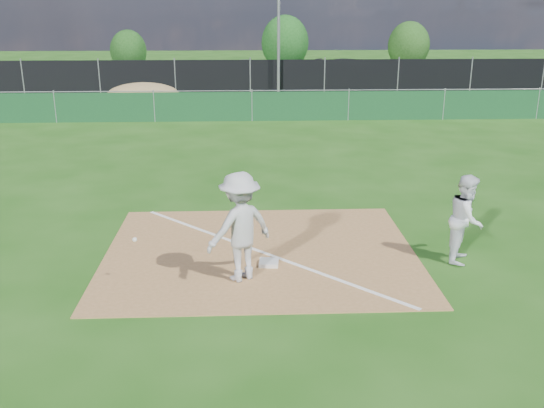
{
  "coord_description": "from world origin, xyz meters",
  "views": [
    {
      "loc": [
        -0.24,
        -9.92,
        4.62
      ],
      "look_at": [
        0.23,
        1.0,
        1.0
      ],
      "focal_mm": 40.0,
      "sensor_mm": 36.0,
      "label": 1
    }
  ],
  "objects": [
    {
      "name": "green_fence",
      "position": [
        0.0,
        15.0,
        0.6
      ],
      "size": [
        44.0,
        0.05,
        1.2
      ],
      "primitive_type": "cube",
      "color": "#103E1E",
      "rests_on": "ground"
    },
    {
      "name": "parking_lot",
      "position": [
        0.0,
        28.0,
        0.01
      ],
      "size": [
        46.0,
        9.0,
        0.01
      ],
      "primitive_type": "cube",
      "color": "black",
      "rests_on": "ground"
    },
    {
      "name": "dirt_mound",
      "position": [
        -5.0,
        18.5,
        0.58
      ],
      "size": [
        3.38,
        2.6,
        1.17
      ],
      "primitive_type": "ellipsoid",
      "color": "olive",
      "rests_on": "ground"
    },
    {
      "name": "light_pole",
      "position": [
        1.5,
        22.7,
        4.0
      ],
      "size": [
        0.16,
        0.16,
        8.0
      ],
      "primitive_type": "cylinder",
      "color": "slate",
      "rests_on": "ground"
    },
    {
      "name": "infield_dirt",
      "position": [
        0.0,
        1.0,
        0.01
      ],
      "size": [
        6.0,
        5.0,
        0.02
      ],
      "primitive_type": "cube",
      "color": "#9A6C3D",
      "rests_on": "ground"
    },
    {
      "name": "first_base",
      "position": [
        0.14,
        0.38,
        0.06
      ],
      "size": [
        0.38,
        0.38,
        0.07
      ],
      "primitive_type": "cube",
      "rotation": [
        0.0,
        0.0,
        -0.1
      ],
      "color": "silver",
      "rests_on": "infield_dirt"
    },
    {
      "name": "play_at_first",
      "position": [
        -0.38,
        -0.18,
        0.99
      ],
      "size": [
        2.54,
        1.28,
        1.93
      ],
      "color": "silver",
      "rests_on": "infield_dirt"
    },
    {
      "name": "tree_mid",
      "position": [
        2.55,
        33.81,
        2.01
      ],
      "size": [
        3.3,
        3.3,
        3.91
      ],
      "color": "#382316",
      "rests_on": "ground"
    },
    {
      "name": "black_fence",
      "position": [
        0.0,
        23.0,
        0.9
      ],
      "size": [
        46.0,
        0.04,
        1.8
      ],
      "primitive_type": "cube",
      "color": "black",
      "rests_on": "ground"
    },
    {
      "name": "car_right",
      "position": [
        6.35,
        27.86,
        0.7
      ],
      "size": [
        5.13,
        3.33,
        1.38
      ],
      "primitive_type": "imported",
      "rotation": [
        0.0,
        0.0,
        1.25
      ],
      "color": "black",
      "rests_on": "parking_lot"
    },
    {
      "name": "foul_line",
      "position": [
        0.0,
        1.0,
        0.03
      ],
      "size": [
        5.01,
        5.01,
        0.01
      ],
      "primitive_type": "cube",
      "rotation": [
        0.0,
        0.0,
        0.79
      ],
      "color": "white",
      "rests_on": "infield_dirt"
    },
    {
      "name": "car_left",
      "position": [
        -4.29,
        27.26,
        0.75
      ],
      "size": [
        4.67,
        2.81,
        1.49
      ],
      "primitive_type": "imported",
      "rotation": [
        0.0,
        0.0,
        1.83
      ],
      "color": "#94969A",
      "rests_on": "parking_lot"
    },
    {
      "name": "ground",
      "position": [
        0.0,
        10.0,
        0.0
      ],
      "size": [
        90.0,
        90.0,
        0.0
      ],
      "primitive_type": "plane",
      "color": "#1C4D10",
      "rests_on": "ground"
    },
    {
      "name": "tree_left",
      "position": [
        -8.34,
        33.59,
        1.52
      ],
      "size": [
        2.49,
        2.49,
        2.95
      ],
      "color": "#382316",
      "rests_on": "ground"
    },
    {
      "name": "car_mid",
      "position": [
        0.23,
        26.93,
        0.72
      ],
      "size": [
        4.57,
        2.83,
        1.42
      ],
      "primitive_type": "imported",
      "rotation": [
        0.0,
        0.0,
        1.9
      ],
      "color": "black",
      "rests_on": "parking_lot"
    },
    {
      "name": "tree_right",
      "position": [
        11.39,
        34.06,
        1.79
      ],
      "size": [
        2.93,
        2.93,
        3.48
      ],
      "color": "#382316",
      "rests_on": "ground"
    },
    {
      "name": "runner",
      "position": [
        3.81,
        0.48,
        0.84
      ],
      "size": [
        0.93,
        1.01,
        1.67
      ],
      "primitive_type": "imported",
      "rotation": [
        0.0,
        0.0,
        1.12
      ],
      "color": "white",
      "rests_on": "ground"
    }
  ]
}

